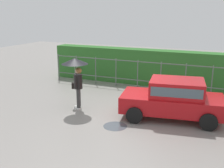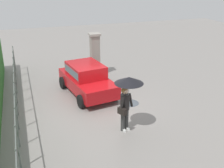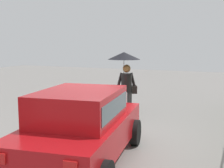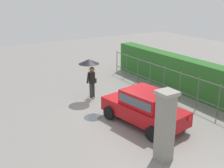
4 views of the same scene
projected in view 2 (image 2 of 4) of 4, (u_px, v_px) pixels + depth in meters
ground_plane at (98, 106)px, 12.45m from camera, size 40.00×40.00×0.00m
car at (87, 78)px, 13.42m from camera, size 3.92×2.32×1.48m
pedestrian at (127, 90)px, 9.96m from camera, size 1.04×1.04×2.12m
gate_pillar at (95, 54)px, 15.69m from camera, size 0.60×0.60×2.42m
fence_section at (16, 97)px, 11.33m from camera, size 12.02×0.05×1.50m
puddle_near at (130, 103)px, 12.70m from camera, size 0.84×0.84×0.00m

